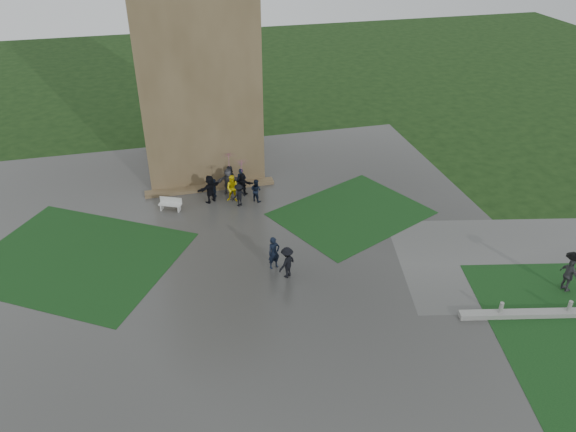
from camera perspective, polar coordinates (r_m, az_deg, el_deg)
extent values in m
plane|color=black|center=(30.93, -5.45, -6.29)|extent=(120.00, 120.00, 0.00)
cube|color=#343432|center=(32.54, -6.02, -4.20)|extent=(34.00, 34.00, 0.02)
cube|color=#113314|center=(34.48, -20.66, -4.02)|extent=(14.10, 13.46, 0.01)
cube|color=#113314|center=(36.74, 6.46, 0.26)|extent=(11.12, 10.15, 0.01)
cube|color=brown|center=(40.79, -9.61, 16.83)|extent=(8.00, 8.00, 18.00)
cube|color=brown|center=(39.80, -7.90, 2.89)|extent=(9.00, 0.80, 0.22)
cylinder|color=gray|center=(29.93, 20.79, -8.91)|extent=(0.20, 0.20, 0.90)
cylinder|color=gray|center=(31.37, 26.65, -8.39)|extent=(0.20, 0.20, 0.90)
cube|color=silver|center=(37.45, -11.89, 1.15)|extent=(1.55, 1.02, 0.06)
cube|color=silver|center=(37.77, -12.70, 0.92)|extent=(0.23, 0.40, 0.42)
cube|color=silver|center=(37.35, -11.00, 0.77)|extent=(0.23, 0.40, 0.42)
cube|color=silver|center=(37.51, -11.81, 1.62)|extent=(1.39, 0.65, 0.40)
imported|color=black|center=(38.56, -4.64, 3.26)|extent=(1.54, 1.18, 1.58)
imported|color=black|center=(38.57, -4.75, 3.51)|extent=(0.77, 0.61, 1.86)
imported|color=black|center=(39.55, -5.93, 3.98)|extent=(0.78, 0.93, 1.63)
imported|color=#434248|center=(38.75, -6.08, 3.56)|extent=(1.75, 0.70, 1.85)
imported|color=black|center=(38.32, -7.58, 2.79)|extent=(0.87, 1.42, 1.44)
imported|color=black|center=(37.79, -7.92, 2.75)|extent=(1.86, 1.52, 1.94)
imported|color=yellow|center=(37.70, -5.62, 2.80)|extent=(1.04, 0.82, 1.89)
imported|color=black|center=(37.18, -5.02, 2.13)|extent=(1.14, 0.92, 1.57)
imported|color=black|center=(37.68, -3.27, 2.63)|extent=(0.85, 0.87, 1.59)
imported|color=#E15DAA|center=(37.95, -4.72, 5.07)|extent=(1.01, 1.01, 0.92)
imported|color=#783593|center=(38.10, -4.82, 4.91)|extent=(0.83, 0.83, 0.76)
imported|color=black|center=(37.73, -7.71, 4.54)|extent=(0.87, 0.87, 0.80)
imported|color=#E15DAA|center=(38.99, -6.03, 5.67)|extent=(1.09, 1.09, 1.00)
imported|color=black|center=(31.03, -1.44, -3.76)|extent=(0.81, 0.65, 1.93)
imported|color=black|center=(30.37, -0.10, -4.73)|extent=(1.31, 1.21, 1.84)
imported|color=#434248|center=(32.79, 26.63, -5.41)|extent=(0.83, 1.22, 1.93)
imported|color=black|center=(32.24, 27.06, -3.91)|extent=(0.82, 0.82, 0.72)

